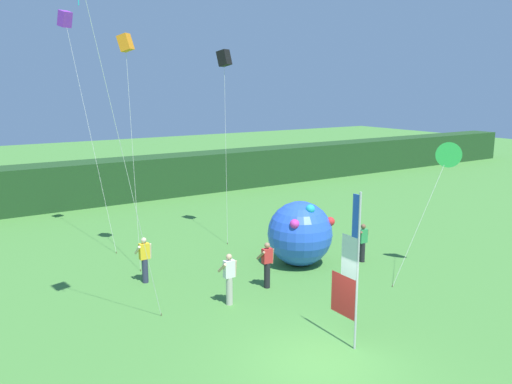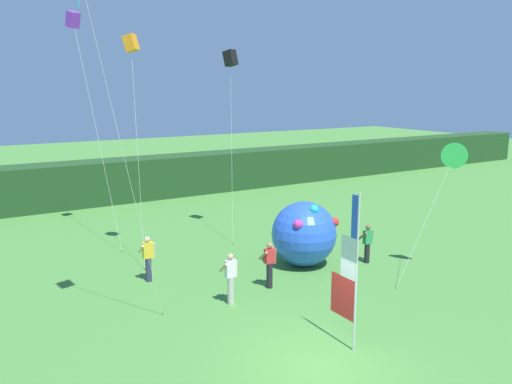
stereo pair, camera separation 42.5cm
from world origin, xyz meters
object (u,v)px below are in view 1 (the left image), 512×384
(person_near_banner, at_px, (229,278))
(kite_black_box_3, at_px, (224,59))
(person_far_right, at_px, (145,259))
(kite_green_delta_2, at_px, (449,155))
(kite_purple_box_5, at_px, (65,20))
(banner_flag, at_px, (350,273))
(person_far_left, at_px, (267,264))
(kite_orange_box_1, at_px, (126,44))
(inflatable_balloon, at_px, (300,233))
(person_mid_field, at_px, (363,242))

(person_near_banner, relative_size, kite_black_box_3, 0.20)
(person_far_right, bearing_deg, kite_green_delta_2, -26.90)
(kite_purple_box_5, bearing_deg, banner_flag, -76.76)
(person_far_left, distance_m, kite_orange_box_1, 9.84)
(kite_orange_box_1, xyz_separation_m, kite_purple_box_5, (-1.04, 4.57, 1.26))
(kite_green_delta_2, relative_size, kite_purple_box_5, 0.49)
(person_far_right, bearing_deg, kite_orange_box_1, 77.30)
(inflatable_balloon, relative_size, kite_purple_box_5, 0.25)
(kite_orange_box_1, bearing_deg, banner_flag, -76.59)
(inflatable_balloon, bearing_deg, banner_flag, -116.38)
(person_near_banner, distance_m, inflatable_balloon, 4.75)
(banner_flag, bearing_deg, kite_black_box_3, 77.12)
(banner_flag, relative_size, kite_purple_box_5, 0.43)
(kite_green_delta_2, bearing_deg, inflatable_balloon, 139.12)
(inflatable_balloon, relative_size, kite_black_box_3, 0.30)
(person_mid_field, bearing_deg, inflatable_balloon, 154.65)
(person_near_banner, height_order, kite_orange_box_1, kite_orange_box_1)
(person_far_right, distance_m, kite_black_box_3, 9.90)
(person_near_banner, height_order, inflatable_balloon, inflatable_balloon)
(banner_flag, relative_size, kite_orange_box_1, 0.49)
(kite_black_box_3, height_order, kite_purple_box_5, kite_purple_box_5)
(person_mid_field, distance_m, kite_green_delta_2, 4.79)
(kite_orange_box_1, height_order, kite_purple_box_5, kite_purple_box_5)
(person_mid_field, xyz_separation_m, kite_orange_box_1, (-7.74, 5.17, 7.77))
(person_mid_field, distance_m, person_far_right, 8.72)
(kite_orange_box_1, relative_size, kite_black_box_3, 1.04)
(kite_black_box_3, bearing_deg, banner_flag, -102.88)
(person_near_banner, bearing_deg, kite_black_box_3, 60.84)
(person_near_banner, xyz_separation_m, kite_orange_box_1, (-1.02, 5.91, 7.69))
(person_far_left, relative_size, kite_orange_box_1, 0.19)
(person_near_banner, xyz_separation_m, person_mid_field, (6.72, 0.73, -0.08))
(inflatable_balloon, height_order, kite_purple_box_5, kite_purple_box_5)
(kite_orange_box_1, relative_size, kite_purple_box_5, 0.87)
(kite_orange_box_1, bearing_deg, kite_purple_box_5, 102.87)
(kite_orange_box_1, relative_size, kite_green_delta_2, 1.79)
(person_near_banner, height_order, person_mid_field, person_near_banner)
(person_far_left, height_order, inflatable_balloon, inflatable_balloon)
(banner_flag, xyz_separation_m, kite_purple_box_5, (-3.44, 14.63, 7.78))
(banner_flag, distance_m, kite_orange_box_1, 12.22)
(banner_flag, relative_size, person_far_left, 2.62)
(kite_orange_box_1, bearing_deg, inflatable_balloon, -37.03)
(person_mid_field, xyz_separation_m, kite_green_delta_2, (1.78, -2.46, 3.70))
(person_far_right, height_order, kite_purple_box_5, kite_purple_box_5)
(person_far_left, relative_size, kite_black_box_3, 0.19)
(person_far_right, xyz_separation_m, inflatable_balloon, (5.94, -1.53, 0.39))
(person_near_banner, bearing_deg, person_mid_field, 6.24)
(person_near_banner, bearing_deg, banner_flag, -71.63)
(person_far_right, height_order, kite_orange_box_1, kite_orange_box_1)
(kite_green_delta_2, height_order, kite_purple_box_5, kite_purple_box_5)
(person_far_left, bearing_deg, kite_orange_box_1, 118.23)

